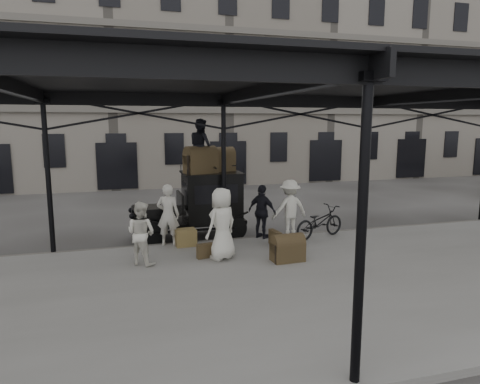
# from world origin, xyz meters

# --- Properties ---
(ground) EXTENTS (120.00, 120.00, 0.00)m
(ground) POSITION_xyz_m (0.00, 0.00, 0.00)
(ground) COLOR #383533
(ground) RESTS_ON ground
(platform) EXTENTS (28.00, 8.00, 0.15)m
(platform) POSITION_xyz_m (0.00, -2.00, 0.07)
(platform) COLOR slate
(platform) RESTS_ON ground
(canopy) EXTENTS (22.50, 9.00, 4.74)m
(canopy) POSITION_xyz_m (0.00, -1.72, 4.60)
(canopy) COLOR black
(canopy) RESTS_ON ground
(building_frontage) EXTENTS (64.00, 8.00, 14.00)m
(building_frontage) POSITION_xyz_m (0.00, 18.00, 7.00)
(building_frontage) COLOR slate
(building_frontage) RESTS_ON ground
(taxi) EXTENTS (3.65, 1.55, 2.18)m
(taxi) POSITION_xyz_m (-0.50, 2.98, 1.20)
(taxi) COLOR black
(taxi) RESTS_ON ground
(porter_left) EXTENTS (0.78, 0.64, 1.85)m
(porter_left) POSITION_xyz_m (-1.76, 1.80, 1.08)
(porter_left) COLOR beige
(porter_left) RESTS_ON platform
(porter_midleft) EXTENTS (1.01, 0.99, 1.65)m
(porter_midleft) POSITION_xyz_m (-2.63, 0.25, 0.97)
(porter_midleft) COLOR silver
(porter_midleft) RESTS_ON platform
(porter_centre) EXTENTS (1.13, 1.01, 1.94)m
(porter_centre) POSITION_xyz_m (-0.53, 0.09, 1.12)
(porter_centre) COLOR silver
(porter_centre) RESTS_ON platform
(porter_official) EXTENTS (0.95, 1.04, 1.71)m
(porter_official) POSITION_xyz_m (1.19, 1.80, 1.00)
(porter_official) COLOR black
(porter_official) RESTS_ON platform
(porter_right) EXTENTS (1.25, 0.80, 1.83)m
(porter_right) POSITION_xyz_m (2.13, 1.80, 1.07)
(porter_right) COLOR silver
(porter_right) RESTS_ON platform
(bicycle) EXTENTS (2.05, 1.26, 1.02)m
(bicycle) POSITION_xyz_m (2.96, 1.34, 0.66)
(bicycle) COLOR black
(bicycle) RESTS_ON platform
(porter_roof) EXTENTS (0.86, 0.99, 1.74)m
(porter_roof) POSITION_xyz_m (-0.53, 2.88, 3.05)
(porter_roof) COLOR black
(porter_roof) RESTS_ON taxi
(steamer_trunk_roof_near) EXTENTS (1.12, 0.87, 0.73)m
(steamer_trunk_roof_near) POSITION_xyz_m (-0.58, 2.73, 2.54)
(steamer_trunk_roof_near) COLOR #473721
(steamer_trunk_roof_near) RESTS_ON taxi
(steamer_trunk_roof_far) EXTENTS (1.00, 0.72, 0.67)m
(steamer_trunk_roof_far) POSITION_xyz_m (0.17, 3.18, 2.51)
(steamer_trunk_roof_far) COLOR #473721
(steamer_trunk_roof_far) RESTS_ON taxi
(steamer_trunk_platform) EXTENTS (0.87, 0.56, 0.61)m
(steamer_trunk_platform) POSITION_xyz_m (1.11, -0.56, 0.46)
(steamer_trunk_platform) COLOR #473721
(steamer_trunk_platform) RESTS_ON platform
(wicker_hamper) EXTENTS (0.63, 0.49, 0.50)m
(wicker_hamper) POSITION_xyz_m (-1.28, 1.61, 0.40)
(wicker_hamper) COLOR olive
(wicker_hamper) RESTS_ON platform
(suitcase_upright) EXTENTS (0.22, 0.61, 0.45)m
(suitcase_upright) POSITION_xyz_m (1.30, 0.89, 0.38)
(suitcase_upright) COLOR #473721
(suitcase_upright) RESTS_ON platform
(suitcase_flat) EXTENTS (0.62, 0.28, 0.40)m
(suitcase_flat) POSITION_xyz_m (-0.89, 0.30, 0.35)
(suitcase_flat) COLOR #473721
(suitcase_flat) RESTS_ON platform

